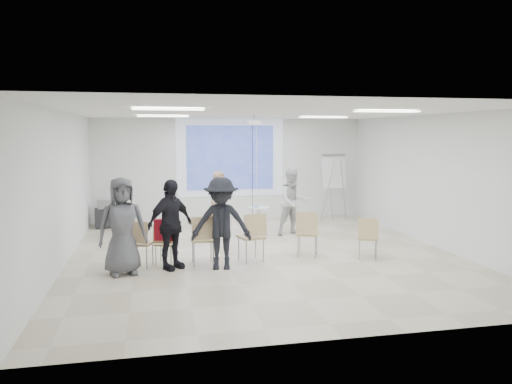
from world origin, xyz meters
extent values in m
cube|color=beige|center=(0.00, 0.00, -0.05)|extent=(8.00, 9.00, 0.10)
cube|color=white|center=(0.00, 0.00, 3.05)|extent=(8.00, 9.00, 0.10)
cube|color=silver|center=(0.00, 4.55, 1.50)|extent=(8.00, 0.10, 3.00)
cube|color=silver|center=(-4.05, 0.00, 1.50)|extent=(0.10, 9.00, 3.00)
cube|color=silver|center=(4.05, 0.00, 1.50)|extent=(0.10, 9.00, 3.00)
cube|color=silver|center=(0.00, 4.49, 1.85)|extent=(3.20, 0.01, 2.30)
cube|color=#3044A5|center=(0.00, 4.47, 1.85)|extent=(2.60, 0.01, 1.90)
cylinder|color=white|center=(0.38, 2.27, 0.02)|extent=(0.51, 0.51, 0.05)
cylinder|color=white|center=(0.38, 2.27, 0.33)|extent=(0.14, 0.14, 0.61)
cylinder|color=white|center=(0.38, 2.27, 0.66)|extent=(0.69, 0.69, 0.04)
cube|color=silver|center=(0.42, 2.23, 0.68)|extent=(0.20, 0.14, 0.01)
cube|color=#4284C7|center=(0.33, 2.34, 0.69)|extent=(0.18, 0.22, 0.01)
imported|color=tan|center=(-0.67, 1.89, 0.94)|extent=(0.82, 0.71, 1.88)
imported|color=silver|center=(1.20, 1.92, 0.94)|extent=(1.03, 0.88, 1.87)
cube|color=white|center=(-0.49, 2.14, 1.24)|extent=(0.08, 0.11, 0.04)
cube|color=white|center=(1.02, 2.17, 1.26)|extent=(0.06, 0.12, 0.04)
cube|color=tan|center=(-2.54, -0.46, 0.46)|extent=(0.54, 0.54, 0.04)
cube|color=tan|center=(-2.60, -0.65, 0.71)|extent=(0.43, 0.22, 0.41)
cylinder|color=#979A9F|center=(-2.76, -0.57, 0.22)|extent=(0.03, 0.03, 0.45)
cylinder|color=gray|center=(-2.43, -0.68, 0.22)|extent=(0.03, 0.03, 0.45)
cylinder|color=gray|center=(-2.64, -0.24, 0.22)|extent=(0.03, 0.03, 0.45)
cylinder|color=gray|center=(-2.32, -0.35, 0.22)|extent=(0.03, 0.03, 0.45)
cube|color=tan|center=(-2.06, -0.34, 0.40)|extent=(0.48, 0.48, 0.04)
cube|color=tan|center=(-2.12, -0.51, 0.63)|extent=(0.38, 0.20, 0.36)
cylinder|color=gray|center=(-2.26, -0.43, 0.20)|extent=(0.03, 0.03, 0.39)
cylinder|color=gray|center=(-1.97, -0.53, 0.20)|extent=(0.03, 0.03, 0.39)
cylinder|color=#94979C|center=(-2.16, -0.14, 0.20)|extent=(0.03, 0.03, 0.39)
cylinder|color=gray|center=(-1.87, -0.24, 0.20)|extent=(0.03, 0.03, 0.39)
cube|color=tan|center=(-1.35, -0.51, 0.49)|extent=(0.46, 0.46, 0.04)
cube|color=tan|center=(-1.35, -0.72, 0.76)|extent=(0.46, 0.09, 0.44)
cylinder|color=gray|center=(-1.53, -0.69, 0.24)|extent=(0.02, 0.02, 0.48)
cylinder|color=gray|center=(-1.16, -0.69, 0.24)|extent=(0.02, 0.02, 0.48)
cylinder|color=gray|center=(-1.53, -0.32, 0.24)|extent=(0.02, 0.02, 0.48)
cylinder|color=gray|center=(-1.16, -0.32, 0.24)|extent=(0.02, 0.02, 0.48)
cube|color=tan|center=(-0.38, -0.49, 0.50)|extent=(0.56, 0.56, 0.04)
cube|color=tan|center=(-0.32, -0.71, 0.77)|extent=(0.47, 0.20, 0.44)
cylinder|color=gray|center=(-0.51, -0.72, 0.24)|extent=(0.03, 0.03, 0.49)
cylinder|color=gray|center=(-0.15, -0.63, 0.24)|extent=(0.03, 0.03, 0.49)
cylinder|color=gray|center=(-0.60, -0.36, 0.24)|extent=(0.03, 0.03, 0.49)
cylinder|color=#95989D|center=(-0.24, -0.27, 0.24)|extent=(0.03, 0.03, 0.49)
cube|color=tan|center=(0.87, -0.31, 0.48)|extent=(0.58, 0.58, 0.04)
cube|color=tan|center=(0.79, -0.50, 0.74)|extent=(0.45, 0.26, 0.43)
cylinder|color=gray|center=(0.64, -0.40, 0.23)|extent=(0.03, 0.03, 0.47)
cylinder|color=gray|center=(0.97, -0.54, 0.23)|extent=(0.03, 0.03, 0.47)
cylinder|color=gray|center=(0.78, -0.07, 0.23)|extent=(0.03, 0.03, 0.47)
cylinder|color=gray|center=(1.11, -0.21, 0.23)|extent=(0.03, 0.03, 0.47)
cube|color=tan|center=(2.01, -0.79, 0.44)|extent=(0.53, 0.53, 0.04)
cube|color=tan|center=(1.94, -0.97, 0.68)|extent=(0.41, 0.24, 0.39)
cylinder|color=#969A9F|center=(1.80, -0.88, 0.21)|extent=(0.03, 0.03, 0.43)
cylinder|color=gray|center=(2.10, -1.01, 0.21)|extent=(0.03, 0.03, 0.43)
cylinder|color=#94979C|center=(1.93, -0.57, 0.21)|extent=(0.03, 0.03, 0.43)
cylinder|color=gray|center=(2.23, -0.70, 0.21)|extent=(0.03, 0.03, 0.43)
cube|color=#AC1527|center=(-2.06, -0.56, 0.72)|extent=(0.44, 0.23, 0.41)
imported|color=black|center=(-1.35, -0.49, 0.53)|extent=(0.36, 0.26, 0.03)
imported|color=black|center=(-1.98, -0.74, 0.98)|extent=(1.33, 1.23, 1.96)
imported|color=black|center=(-1.04, -0.93, 0.99)|extent=(1.39, 0.92, 1.98)
imported|color=#56555A|center=(-2.85, -0.93, 1.00)|extent=(1.10, 0.85, 2.00)
cylinder|color=#95999D|center=(2.68, 3.47, 0.92)|extent=(0.36, 0.18, 1.81)
cylinder|color=gray|center=(3.19, 3.53, 0.92)|extent=(0.32, 0.25, 1.81)
cylinder|color=gray|center=(2.90, 3.82, 0.92)|extent=(0.07, 0.41, 1.80)
cube|color=silver|center=(2.92, 3.62, 1.48)|extent=(0.73, 0.29, 1.01)
cube|color=gray|center=(2.92, 3.66, 1.94)|extent=(0.74, 0.14, 0.07)
cube|color=black|center=(-3.59, 3.87, 0.28)|extent=(0.55, 0.46, 0.50)
cube|color=gray|center=(-3.59, 3.87, 0.64)|extent=(0.39, 0.34, 0.22)
cylinder|color=black|center=(-3.77, 3.70, 0.03)|extent=(0.07, 0.07, 0.06)
cylinder|color=black|center=(-3.37, 3.75, 0.03)|extent=(0.07, 0.07, 0.06)
cylinder|color=black|center=(-3.81, 3.99, 0.03)|extent=(0.07, 0.07, 0.06)
cylinder|color=black|center=(-3.41, 4.05, 0.03)|extent=(0.07, 0.07, 0.06)
cube|color=white|center=(0.10, 1.50, 2.82)|extent=(0.30, 0.25, 0.10)
cylinder|color=gray|center=(0.10, 1.50, 2.93)|extent=(0.04, 0.04, 0.14)
cylinder|color=black|center=(0.04, 1.42, 1.39)|extent=(0.01, 0.01, 2.77)
cylinder|color=white|center=(0.14, 1.40, 1.39)|extent=(0.01, 0.01, 2.77)
cube|color=white|center=(-2.00, 2.00, 2.97)|extent=(1.20, 0.30, 0.02)
cube|color=white|center=(2.00, 2.00, 2.97)|extent=(1.20, 0.30, 0.02)
cube|color=white|center=(-2.00, -1.50, 2.97)|extent=(1.20, 0.30, 0.02)
cube|color=white|center=(2.00, -1.50, 2.97)|extent=(1.20, 0.30, 0.02)
camera|label=1|loc=(-2.30, -10.14, 2.56)|focal=35.00mm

